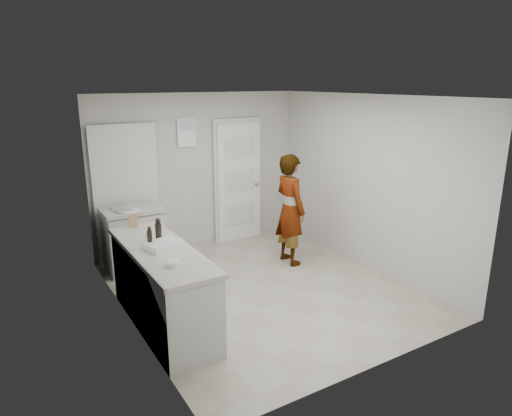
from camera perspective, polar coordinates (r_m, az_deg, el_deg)
ground at (r=6.17m, az=0.98°, el=-10.09°), size 4.00×4.00×0.00m
room_shell at (r=7.40m, az=-8.18°, el=2.60°), size 4.00×4.00×4.00m
main_counter at (r=5.25m, az=-11.54°, el=-10.07°), size 0.64×1.96×0.93m
side_counter at (r=6.86m, az=-14.96°, el=-4.03°), size 0.84×0.61×0.93m
person at (r=6.78m, az=4.28°, el=-0.19°), size 0.41×0.61×1.66m
cake_mix_box at (r=5.84m, az=-15.10°, el=-1.49°), size 0.11×0.07×0.17m
spice_jar at (r=5.45m, az=-13.27°, el=-3.08°), size 0.06×0.06×0.09m
oil_cruet_a at (r=5.22m, az=-12.11°, el=-2.80°), size 0.07×0.07×0.28m
oil_cruet_b at (r=5.08m, az=-13.14°, el=-3.60°), size 0.05×0.05×0.24m
baking_dish at (r=5.08m, az=-11.54°, el=-4.54°), size 0.44×0.37×0.07m
egg_bowl at (r=4.57m, az=-10.35°, el=-6.84°), size 0.14×0.14×0.05m
papers at (r=6.61m, az=-15.87°, el=-0.28°), size 0.39×0.42×0.01m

